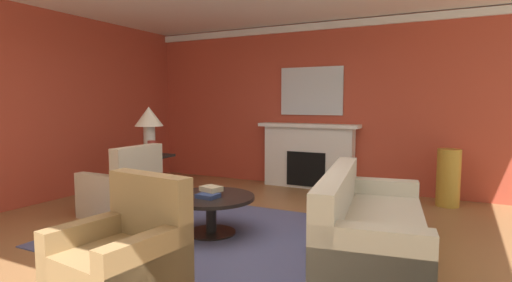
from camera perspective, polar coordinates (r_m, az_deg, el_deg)
ground_plane at (r=4.56m, az=-4.57°, el=-13.94°), size 8.70×8.70×0.00m
wall_fireplace at (r=7.32m, az=8.93°, el=4.94°), size 7.29×0.12×2.91m
wall_window at (r=6.91m, az=-28.22°, el=4.33°), size 0.12×7.07×2.91m
crown_moulding at (r=7.36m, az=8.90°, el=15.70°), size 7.29×0.08×0.12m
area_rug at (r=4.81m, az=-6.31°, el=-12.85°), size 3.19×2.58×0.01m
fireplace at (r=7.22m, az=7.39°, el=-2.31°), size 1.80×0.35×1.14m
mantel_mirror at (r=7.27m, az=7.82°, el=6.99°), size 1.14×0.04×0.84m
sofa at (r=4.11m, az=15.63°, el=-11.98°), size 1.20×2.21×0.85m
armchair_near_window at (r=5.76m, az=-18.30°, el=-6.92°), size 0.80×0.80×0.95m
armchair_facing_fireplace at (r=3.34m, az=-18.30°, el=-16.02°), size 0.89×0.89×0.95m
coffee_table at (r=4.72m, az=-6.36°, el=-9.05°), size 1.00×1.00×0.45m
side_table at (r=6.55m, az=-14.69°, el=-4.51°), size 0.56×0.56×0.70m
table_lamp at (r=6.46m, az=-14.87°, el=2.72°), size 0.44×0.44×0.75m
vase_tall_corner at (r=6.55m, az=25.52°, el=-4.70°), size 0.33×0.33×0.84m
vase_on_side_table at (r=6.31m, az=-14.49°, el=-1.03°), size 0.13×0.13×0.24m
book_red_cover at (r=4.60m, az=-6.79°, el=-7.68°), size 0.24×0.22×0.05m
book_art_folio at (r=4.71m, az=-6.35°, el=-6.72°), size 0.27×0.23×0.06m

